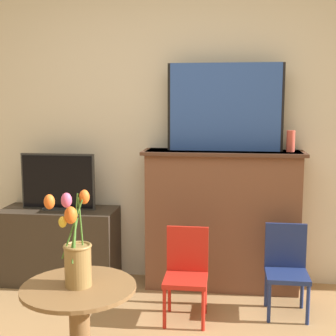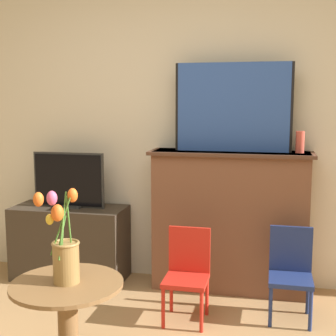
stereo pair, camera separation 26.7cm
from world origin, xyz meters
name	(u,v)px [view 2 (the right image)]	position (x,y,z in m)	size (l,w,h in m)	color
wall_back	(188,112)	(0.00, 2.13, 1.35)	(8.00, 0.06, 2.70)	beige
fireplace_mantel	(229,219)	(0.36, 1.95, 0.55)	(1.21, 0.34, 1.07)	brown
painting	(233,107)	(0.37, 1.95, 1.39)	(0.86, 0.03, 0.65)	black
mantel_candle	(300,142)	(0.85, 1.95, 1.14)	(0.06, 0.06, 0.16)	#CC4C3D
tv_stand	(70,243)	(-0.92, 1.88, 0.30)	(0.91, 0.39, 0.59)	#382D23
tv_monitor	(69,181)	(-0.92, 1.89, 0.81)	(0.59, 0.12, 0.44)	#2D2D2D
chair_red	(187,270)	(0.14, 1.39, 0.33)	(0.28, 0.28, 0.60)	red
chair_blue	(291,269)	(0.80, 1.55, 0.33)	(0.28, 0.28, 0.60)	navy
side_table	(68,319)	(-0.31, 0.52, 0.36)	(0.56, 0.56, 0.55)	brown
vase_tulips	(64,250)	(-0.31, 0.51, 0.72)	(0.22, 0.20, 0.48)	olive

